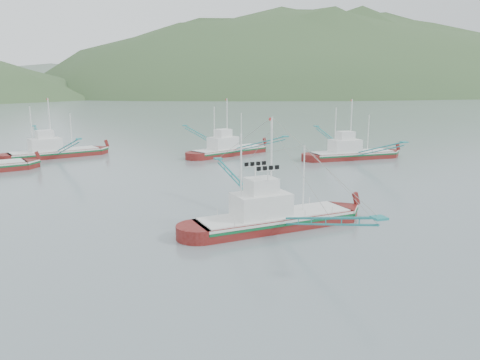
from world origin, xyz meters
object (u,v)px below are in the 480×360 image
object	(u,v)px
bg_boat_extra	(54,145)
bg_boat_far	(229,143)
bg_boat_right	(351,150)
main_boat	(273,210)

from	to	relation	value
bg_boat_extra	bg_boat_far	bearing A→B (deg)	-31.06
bg_boat_far	bg_boat_right	xyz separation A→B (m)	(17.00, -10.18, -0.65)
main_boat	bg_boat_far	world-z (taller)	bg_boat_far
main_boat	bg_boat_right	distance (m)	38.89
bg_boat_far	bg_boat_extra	world-z (taller)	bg_boat_extra
bg_boat_far	main_boat	bearing A→B (deg)	-126.36
bg_boat_far	bg_boat_extra	size ratio (longest dim) A/B	0.96
bg_boat_far	bg_boat_extra	distance (m)	28.12
main_boat	bg_boat_extra	size ratio (longest dim) A/B	0.99
main_boat	bg_boat_right	size ratio (longest dim) A/B	0.97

